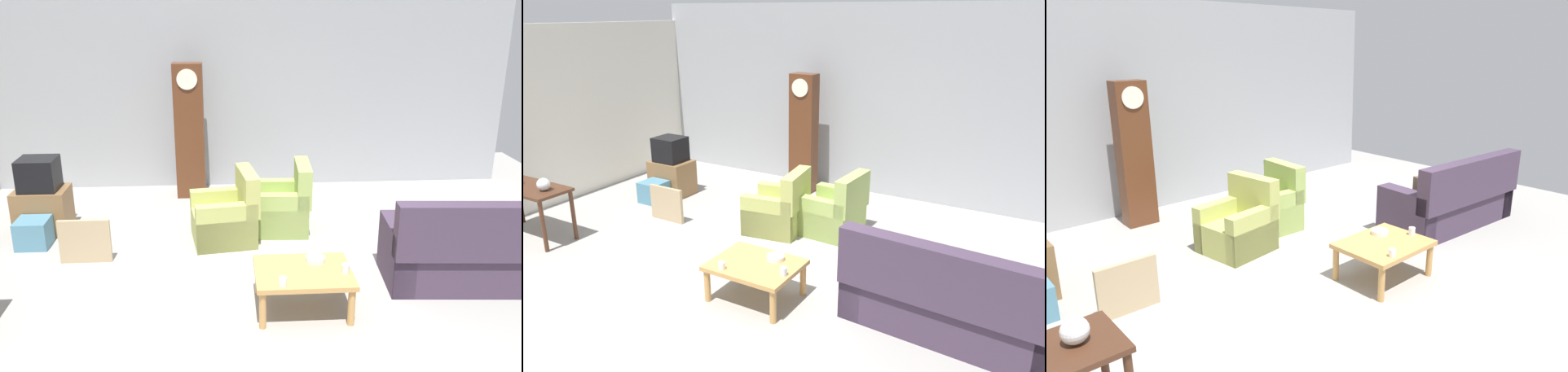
% 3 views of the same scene
% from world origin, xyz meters
% --- Properties ---
extents(ground_plane, '(10.40, 10.40, 0.00)m').
position_xyz_m(ground_plane, '(0.00, 0.00, 0.00)').
color(ground_plane, '#999691').
extents(garage_door_wall, '(8.40, 0.16, 3.20)m').
position_xyz_m(garage_door_wall, '(0.00, 3.60, 1.60)').
color(garage_door_wall, '#9EA0A5').
rests_on(garage_door_wall, ground_plane).
extents(pegboard_wall_left, '(0.12, 6.40, 2.88)m').
position_xyz_m(pegboard_wall_left, '(-4.20, 0.40, 1.44)').
color(pegboard_wall_left, silver).
rests_on(pegboard_wall_left, ground_plane).
extents(couch_floral, '(2.15, 1.02, 1.04)m').
position_xyz_m(couch_floral, '(2.40, -0.09, 0.35)').
color(couch_floral, '#423347').
rests_on(couch_floral, ground_plane).
extents(armchair_olive_near, '(0.89, 0.87, 0.92)m').
position_xyz_m(armchair_olive_near, '(-0.37, 1.26, 0.31)').
color(armchair_olive_near, tan).
rests_on(armchair_olive_near, ground_plane).
extents(armchair_olive_far, '(0.83, 0.80, 0.92)m').
position_xyz_m(armchair_olive_far, '(0.37, 1.58, 0.31)').
color(armchair_olive_far, '#9CB35C').
rests_on(armchair_olive_far, ground_plane).
extents(coffee_table_wood, '(0.96, 0.76, 0.43)m').
position_xyz_m(coffee_table_wood, '(0.37, -0.48, 0.37)').
color(coffee_table_wood, tan).
rests_on(coffee_table_wood, ground_plane).
extents(console_table_dark, '(1.30, 0.56, 0.76)m').
position_xyz_m(console_table_dark, '(-3.29, -0.68, 0.65)').
color(console_table_dark, '#472819').
rests_on(console_table_dark, ground_plane).
extents(grandfather_clock, '(0.44, 0.30, 2.07)m').
position_xyz_m(grandfather_clock, '(-0.91, 3.01, 1.04)').
color(grandfather_clock, '#562D19').
rests_on(grandfather_clock, ground_plane).
extents(tv_stand_cabinet, '(0.68, 0.52, 0.60)m').
position_xyz_m(tv_stand_cabinet, '(-2.80, 1.70, 0.30)').
color(tv_stand_cabinet, brown).
rests_on(tv_stand_cabinet, ground_plane).
extents(tv_crt, '(0.48, 0.44, 0.42)m').
position_xyz_m(tv_crt, '(-2.80, 1.70, 0.81)').
color(tv_crt, black).
rests_on(tv_crt, tv_stand_cabinet).
extents(framed_picture_leaning, '(0.60, 0.05, 0.54)m').
position_xyz_m(framed_picture_leaning, '(-2.04, 0.72, 0.27)').
color(framed_picture_leaning, tan).
rests_on(framed_picture_leaning, ground_plane).
extents(storage_box_blue, '(0.40, 0.40, 0.35)m').
position_xyz_m(storage_box_blue, '(-2.80, 1.23, 0.18)').
color(storage_box_blue, teal).
rests_on(storage_box_blue, ground_plane).
extents(glass_dome_cloche, '(0.17, 0.17, 0.17)m').
position_xyz_m(glass_dome_cloche, '(-2.90, -0.68, 0.85)').
color(glass_dome_cloche, silver).
rests_on(glass_dome_cloche, console_table_dark).
extents(cup_white_porcelain, '(0.07, 0.07, 0.08)m').
position_xyz_m(cup_white_porcelain, '(0.14, -0.78, 0.47)').
color(cup_white_porcelain, white).
rests_on(cup_white_porcelain, coffee_table_wood).
extents(cup_blue_rimmed, '(0.08, 0.08, 0.09)m').
position_xyz_m(cup_blue_rimmed, '(0.78, -0.56, 0.47)').
color(cup_blue_rimmed, silver).
rests_on(cup_blue_rimmed, coffee_table_wood).
extents(bowl_white_stacked, '(0.20, 0.20, 0.05)m').
position_xyz_m(bowl_white_stacked, '(0.52, -0.30, 0.46)').
color(bowl_white_stacked, white).
rests_on(bowl_white_stacked, coffee_table_wood).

